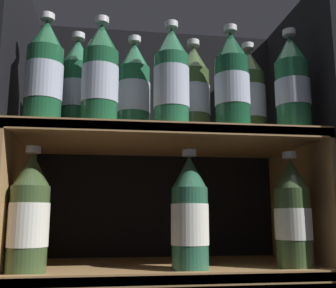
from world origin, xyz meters
TOP-DOWN VIEW (x-y plane):
  - fridge_back_wall at (0.00, 0.35)m, footprint 0.74×0.02m
  - fridge_side_left at (-0.36, 0.17)m, footprint 0.02×0.38m
  - fridge_side_right at (0.36, 0.17)m, footprint 0.02×0.38m
  - shelf_lower at (0.00, 0.16)m, footprint 0.70×0.34m
  - shelf_upper at (0.00, 0.16)m, footprint 0.70×0.34m
  - bottle_upper_front_0 at (-0.28, 0.06)m, footprint 0.08×0.08m
  - bottle_upper_front_1 at (-0.16, 0.06)m, footprint 0.08×0.08m
  - bottle_upper_front_2 at (-0.00, 0.06)m, footprint 0.08×0.08m
  - bottle_upper_front_3 at (0.14, 0.06)m, footprint 0.08×0.08m
  - bottle_upper_front_4 at (0.29, 0.06)m, footprint 0.08×0.08m
  - bottle_upper_back_0 at (-0.22, 0.15)m, footprint 0.08×0.08m
  - bottle_upper_back_1 at (-0.08, 0.15)m, footprint 0.08×0.08m
  - bottle_upper_back_2 at (0.07, 0.15)m, footprint 0.08×0.08m
  - bottle_upper_back_3 at (0.21, 0.15)m, footprint 0.08×0.08m
  - bottle_lower_front_0 at (-0.29, 0.06)m, footprint 0.08×0.08m
  - bottle_lower_front_1 at (0.04, 0.06)m, footprint 0.08×0.08m
  - bottle_lower_front_2 at (0.27, 0.06)m, footprint 0.08×0.08m

SIDE VIEW (x-z plane):
  - shelf_lower at x=0.00m, z-range 0.06..0.24m
  - bottle_lower_front_0 at x=-0.29m, z-range 0.16..0.41m
  - bottle_lower_front_1 at x=0.04m, z-range 0.16..0.41m
  - bottle_lower_front_2 at x=0.27m, z-range 0.16..0.42m
  - shelf_upper at x=0.00m, z-range 0.12..0.60m
  - fridge_back_wall at x=0.00m, z-range 0.00..0.84m
  - fridge_side_left at x=-0.36m, z-range 0.00..0.84m
  - fridge_side_right at x=0.36m, z-range 0.00..0.84m
  - bottle_upper_front_2 at x=0.00m, z-range 0.46..0.71m
  - bottle_upper_back_3 at x=0.21m, z-range 0.46..0.71m
  - bottle_upper_front_1 at x=-0.16m, z-range 0.46..0.71m
  - bottle_upper_front_0 at x=-0.28m, z-range 0.46..0.71m
  - bottle_upper_back_1 at x=-0.08m, z-range 0.46..0.71m
  - bottle_upper_back_2 at x=0.07m, z-range 0.46..0.71m
  - bottle_upper_front_3 at x=0.14m, z-range 0.46..0.71m
  - bottle_upper_back_0 at x=-0.22m, z-range 0.46..0.71m
  - bottle_upper_front_4 at x=0.29m, z-range 0.46..0.71m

